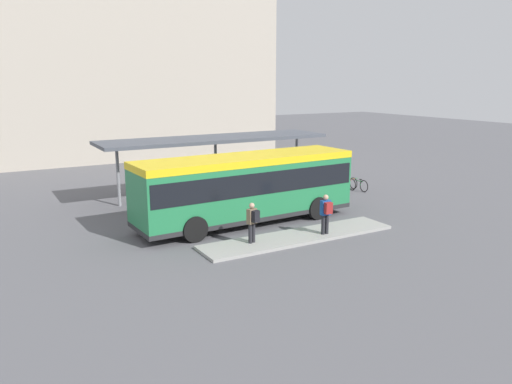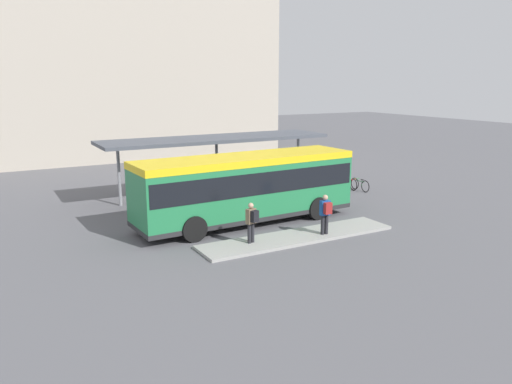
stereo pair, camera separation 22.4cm
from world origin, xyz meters
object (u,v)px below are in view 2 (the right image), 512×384
city_bus (246,184)px  bicycle_red (349,183)px  bicycle_green (360,185)px  pedestrian_waiting (252,220)px  pedestrian_companion (325,212)px

city_bus → bicycle_red: 9.43m
bicycle_green → bicycle_red: 0.74m
pedestrian_waiting → bicycle_red: (9.98, 6.33, -0.68)m
pedestrian_waiting → pedestrian_companion: bearing=-116.7°
city_bus → bicycle_red: bearing=19.1°
pedestrian_waiting → bicycle_green: size_ratio=0.98×
pedestrian_companion → bicycle_red: 9.70m
pedestrian_companion → bicycle_red: size_ratio=1.02×
pedestrian_waiting → pedestrian_companion: 3.17m
bicycle_green → bicycle_red: size_ratio=1.00×
bicycle_green → pedestrian_companion: bearing=131.6°
pedestrian_companion → bicycle_green: 9.44m
city_bus → pedestrian_waiting: size_ratio=6.39×
city_bus → bicycle_green: (8.94, 2.74, -1.44)m
pedestrian_companion → bicycle_green: (7.12, 6.15, -0.72)m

